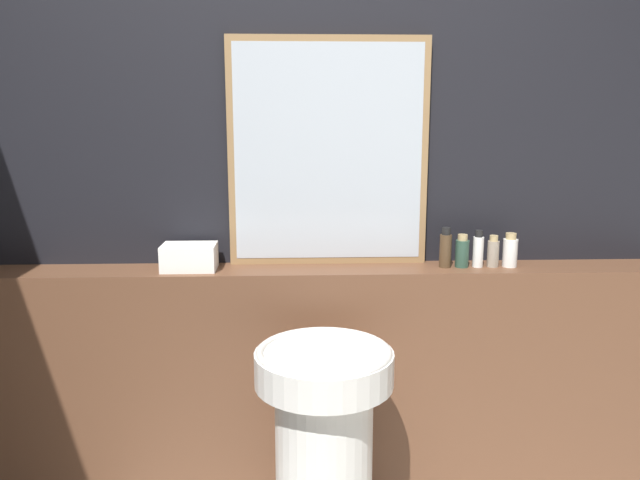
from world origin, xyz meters
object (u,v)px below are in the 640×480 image
object	(u,v)px
hand_soap_bottle	(510,251)
body_wash_bottle	(493,252)
towel_stack	(189,257)
shampoo_bottle	(445,249)
pedestal_sink	(324,454)
mirror	(328,153)
lotion_bottle	(478,250)
conditioner_bottle	(462,252)

from	to	relation	value
hand_soap_bottle	body_wash_bottle	bearing A→B (deg)	180.00
towel_stack	shampoo_bottle	world-z (taller)	shampoo_bottle
pedestal_sink	shampoo_bottle	size ratio (longest dim) A/B	5.42
pedestal_sink	body_wash_bottle	xyz separation A→B (m)	(0.66, 0.42, 0.57)
shampoo_bottle	hand_soap_bottle	distance (m)	0.25
towel_stack	pedestal_sink	bearing A→B (deg)	-41.32
shampoo_bottle	towel_stack	bearing A→B (deg)	180.00
shampoo_bottle	pedestal_sink	bearing A→B (deg)	-138.46
pedestal_sink	mirror	world-z (taller)	mirror
lotion_bottle	conditioner_bottle	bearing A→B (deg)	180.00
shampoo_bottle	conditioner_bottle	size ratio (longest dim) A/B	1.21
lotion_bottle	hand_soap_bottle	bearing A→B (deg)	0.00
mirror	conditioner_bottle	xyz separation A→B (m)	(0.50, -0.09, -0.37)
lotion_bottle	body_wash_bottle	xyz separation A→B (m)	(0.06, 0.00, -0.01)
shampoo_bottle	hand_soap_bottle	size ratio (longest dim) A/B	1.18
towel_stack	body_wash_bottle	bearing A→B (deg)	0.00
mirror	lotion_bottle	world-z (taller)	mirror
towel_stack	hand_soap_bottle	world-z (taller)	hand_soap_bottle
mirror	shampoo_bottle	bearing A→B (deg)	-11.04
mirror	towel_stack	bearing A→B (deg)	-170.65
pedestal_sink	conditioner_bottle	world-z (taller)	conditioner_bottle
mirror	towel_stack	xyz separation A→B (m)	(-0.52, -0.09, -0.38)
mirror	conditioner_bottle	size ratio (longest dim) A/B	6.79
pedestal_sink	shampoo_bottle	world-z (taller)	shampoo_bottle
conditioner_bottle	hand_soap_bottle	world-z (taller)	hand_soap_bottle
mirror	body_wash_bottle	size ratio (longest dim) A/B	7.03
pedestal_sink	lotion_bottle	bearing A→B (deg)	35.09
pedestal_sink	body_wash_bottle	size ratio (longest dim) A/B	6.81
pedestal_sink	conditioner_bottle	bearing A→B (deg)	38.02
mirror	body_wash_bottle	xyz separation A→B (m)	(0.62, -0.09, -0.37)
shampoo_bottle	body_wash_bottle	distance (m)	0.18
towel_stack	conditioner_bottle	size ratio (longest dim) A/B	1.58
hand_soap_bottle	towel_stack	bearing A→B (deg)	180.00
towel_stack	lotion_bottle	xyz separation A→B (m)	(1.09, 0.00, 0.02)
pedestal_sink	towel_stack	distance (m)	0.86
shampoo_bottle	conditioner_bottle	bearing A→B (deg)	0.00
hand_soap_bottle	conditioner_bottle	bearing A→B (deg)	180.00
pedestal_sink	hand_soap_bottle	world-z (taller)	hand_soap_bottle
mirror	hand_soap_bottle	bearing A→B (deg)	-7.11
towel_stack	body_wash_bottle	world-z (taller)	body_wash_bottle
pedestal_sink	body_wash_bottle	bearing A→B (deg)	32.67
mirror	conditioner_bottle	world-z (taller)	mirror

